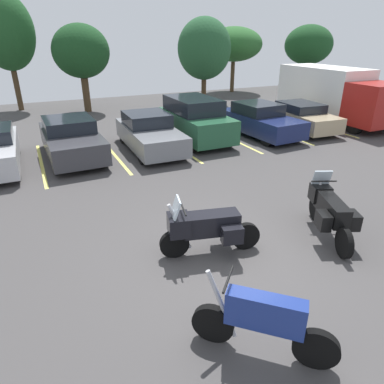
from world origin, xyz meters
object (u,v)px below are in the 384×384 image
(motorcycle_second, at_px, (330,210))
(car_navy, at_px, (260,120))
(car_green, at_px, (195,120))
(car_tan, at_px, (300,117))
(box_truck, at_px, (334,93))
(motorcycle_third, at_px, (263,321))
(car_grey, at_px, (150,133))
(motorcycle_touring, at_px, (207,227))
(car_charcoal, at_px, (71,139))

(motorcycle_second, height_order, car_navy, car_navy)
(car_green, bearing_deg, car_navy, -9.60)
(car_tan, height_order, box_truck, box_truck)
(car_green, bearing_deg, motorcycle_third, -110.97)
(car_grey, bearing_deg, car_tan, -0.32)
(motorcycle_second, bearing_deg, car_navy, 64.87)
(car_navy, bearing_deg, motorcycle_second, -115.13)
(motorcycle_second, height_order, car_tan, motorcycle_second)
(car_green, distance_m, box_truck, 8.48)
(motorcycle_second, bearing_deg, motorcycle_touring, 169.96)
(box_truck, bearing_deg, car_tan, -164.30)
(car_green, bearing_deg, car_grey, -168.18)
(motorcycle_third, relative_size, car_charcoal, 0.36)
(motorcycle_touring, bearing_deg, box_truck, 34.84)
(motorcycle_second, distance_m, car_navy, 9.02)
(car_grey, xyz_separation_m, box_truck, (10.78, 0.76, 0.80))
(motorcycle_second, relative_size, motorcycle_third, 1.33)
(car_charcoal, height_order, car_grey, car_charcoal)
(car_grey, distance_m, car_tan, 7.91)
(box_truck, bearing_deg, motorcycle_second, -135.64)
(car_charcoal, height_order, car_tan, car_charcoal)
(car_charcoal, distance_m, car_green, 5.37)
(car_navy, bearing_deg, car_charcoal, 177.29)
(car_charcoal, xyz_separation_m, car_grey, (3.04, -0.36, -0.02))
(car_navy, relative_size, box_truck, 0.65)
(motorcycle_second, distance_m, car_green, 8.73)
(motorcycle_touring, height_order, car_charcoal, car_charcoal)
(car_navy, height_order, box_truck, box_truck)
(car_charcoal, xyz_separation_m, box_truck, (13.82, 0.40, 0.77))
(car_charcoal, relative_size, box_truck, 0.65)
(car_charcoal, xyz_separation_m, car_green, (5.36, 0.13, 0.21))
(motorcycle_second, distance_m, motorcycle_third, 4.04)
(motorcycle_touring, xyz_separation_m, car_grey, (1.35, 7.68, 0.05))
(car_grey, bearing_deg, motorcycle_third, -100.00)
(car_navy, bearing_deg, car_grey, 179.57)
(motorcycle_touring, distance_m, motorcycle_second, 3.01)
(motorcycle_third, bearing_deg, car_navy, 54.80)
(motorcycle_second, xyz_separation_m, car_tan, (6.30, 8.16, 0.02))
(motorcycle_third, distance_m, car_grey, 10.50)
(motorcycle_second, bearing_deg, car_grey, 101.10)
(motorcycle_second, xyz_separation_m, box_truck, (9.17, 8.97, 0.85))
(car_green, bearing_deg, box_truck, 1.87)
(motorcycle_touring, bearing_deg, car_charcoal, 101.83)
(car_grey, xyz_separation_m, car_navy, (5.44, -0.04, 0.02))
(motorcycle_third, distance_m, box_truck, 16.82)
(car_tan, bearing_deg, motorcycle_touring, -140.49)
(motorcycle_second, relative_size, car_green, 0.51)
(car_grey, bearing_deg, box_truck, 4.05)
(motorcycle_second, height_order, car_charcoal, car_charcoal)
(motorcycle_second, bearing_deg, motorcycle_third, -148.17)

